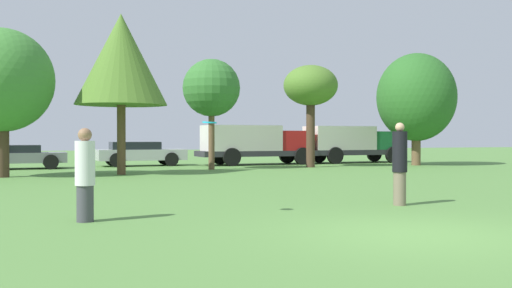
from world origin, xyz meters
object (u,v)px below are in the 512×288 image
object	(u,v)px
person_thrower	(85,175)
tree_3	(211,88)
person_catcher	(400,163)
tree_2	(121,60)
tree_4	(311,87)
frisbee	(210,122)
tree_5	(416,97)
parked_car_grey	(22,156)
delivery_truck_green	(351,142)
delivery_truck_red	(256,142)
parked_car_silver	(140,153)
tree_1	(2,81)

from	to	relation	value
person_thrower	tree_3	size ratio (longest dim) A/B	0.33
person_catcher	tree_2	world-z (taller)	tree_2
person_thrower	tree_4	bearing A→B (deg)	51.02
person_catcher	frisbee	size ratio (longest dim) A/B	6.58
person_thrower	tree_5	size ratio (longest dim) A/B	0.28
parked_car_grey	delivery_truck_green	bearing A→B (deg)	-0.60
tree_4	parked_car_grey	distance (m)	14.50
delivery_truck_red	tree_5	bearing A→B (deg)	-26.38
tree_4	frisbee	bearing A→B (deg)	-122.06
tree_2	parked_car_silver	world-z (taller)	tree_2
parked_car_grey	delivery_truck_green	world-z (taller)	delivery_truck_green
person_thrower	parked_car_grey	distance (m)	19.07
person_catcher	tree_3	world-z (taller)	tree_3
person_thrower	frisbee	world-z (taller)	frisbee
frisbee	tree_5	bearing A→B (deg)	43.93
person_thrower	tree_1	xyz separation A→B (m)	(-2.10, 13.08, 2.81)
tree_4	delivery_truck_red	distance (m)	4.81
tree_4	tree_5	size ratio (longest dim) A/B	0.85
person_catcher	delivery_truck_green	size ratio (longest dim) A/B	0.30
frisbee	tree_3	world-z (taller)	tree_3
person_catcher	frisbee	xyz separation A→B (m)	(-4.49, -0.21, 0.88)
tree_3	parked_car_silver	world-z (taller)	tree_3
frisbee	parked_car_silver	world-z (taller)	frisbee
tree_4	delivery_truck_green	distance (m)	6.51
tree_2	parked_car_grey	distance (m)	8.15
tree_2	tree_4	size ratio (longest dim) A/B	1.27
person_catcher	delivery_truck_red	size ratio (longest dim) A/B	0.28
parked_car_grey	tree_3	bearing A→B (deg)	-25.10
tree_5	delivery_truck_red	distance (m)	9.04
parked_car_grey	delivery_truck_red	size ratio (longest dim) A/B	0.60
tree_1	parked_car_grey	xyz separation A→B (m)	(0.53, 5.93, -3.04)
tree_1	tree_3	xyz separation A→B (m)	(8.92, 2.24, 0.15)
parked_car_grey	parked_car_silver	size ratio (longest dim) A/B	0.86
tree_3	tree_4	distance (m)	5.26
tree_4	parked_car_grey	world-z (taller)	tree_4
parked_car_grey	delivery_truck_red	xyz separation A→B (m)	(12.02, 0.04, 0.60)
tree_4	parked_car_silver	world-z (taller)	tree_4
person_catcher	tree_5	xyz separation A→B (m)	(11.53, 15.23, 2.73)
person_catcher	tree_1	xyz separation A→B (m)	(-8.91, 12.95, 2.73)
tree_1	tree_5	bearing A→B (deg)	6.36
tree_2	delivery_truck_red	distance (m)	10.59
tree_2	tree_3	world-z (taller)	tree_2
person_thrower	parked_car_grey	xyz separation A→B (m)	(-1.57, 19.01, -0.23)
person_thrower	parked_car_silver	distance (m)	20.37
person_thrower	delivery_truck_red	xyz separation A→B (m)	(10.45, 19.04, 0.37)
tree_2	person_thrower	bearing A→B (deg)	-100.22
tree_3	delivery_truck_green	distance (m)	10.85
delivery_truck_red	delivery_truck_green	distance (m)	6.15
frisbee	tree_5	size ratio (longest dim) A/B	0.05
parked_car_silver	person_catcher	bearing A→B (deg)	-83.90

